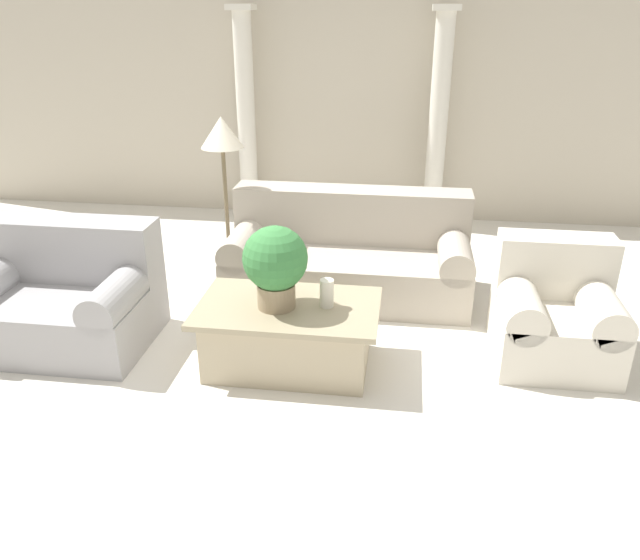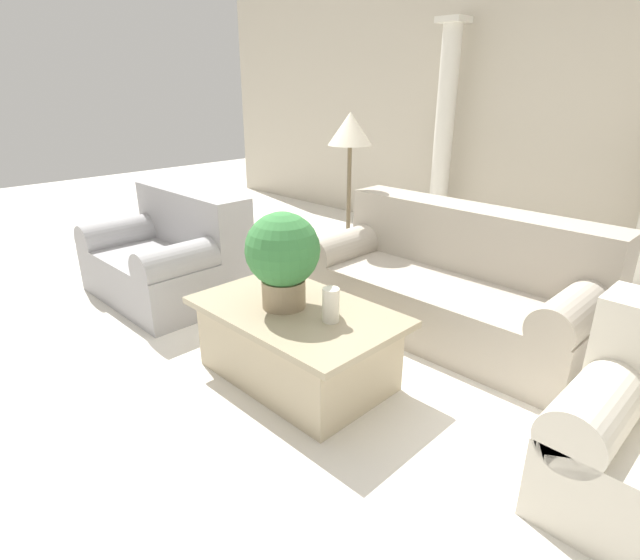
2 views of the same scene
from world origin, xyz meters
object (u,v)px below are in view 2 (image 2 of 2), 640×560
object	(u,v)px
loveseat	(171,254)
floor_lamp	(350,143)
potted_plant	(283,255)
sofa_long	(453,283)
coffee_table	(296,342)

from	to	relation	value
loveseat	floor_lamp	size ratio (longest dim) A/B	0.87
loveseat	potted_plant	xyz separation A→B (m)	(1.67, -0.18, 0.44)
potted_plant	sofa_long	bearing A→B (deg)	74.40
coffee_table	floor_lamp	size ratio (longest dim) A/B	0.83
coffee_table	sofa_long	bearing A→B (deg)	77.07
sofa_long	coffee_table	size ratio (longest dim) A/B	1.65
loveseat	sofa_long	bearing A→B (deg)	29.04
sofa_long	potted_plant	distance (m)	1.43
floor_lamp	loveseat	bearing A→B (deg)	-128.16
potted_plant	coffee_table	bearing A→B (deg)	20.31
loveseat	floor_lamp	xyz separation A→B (m)	(0.94, 1.20, 0.90)
floor_lamp	potted_plant	bearing A→B (deg)	-62.04
potted_plant	floor_lamp	xyz separation A→B (m)	(-0.73, 1.37, 0.46)
sofa_long	coffee_table	bearing A→B (deg)	-102.93
floor_lamp	coffee_table	bearing A→B (deg)	-59.30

